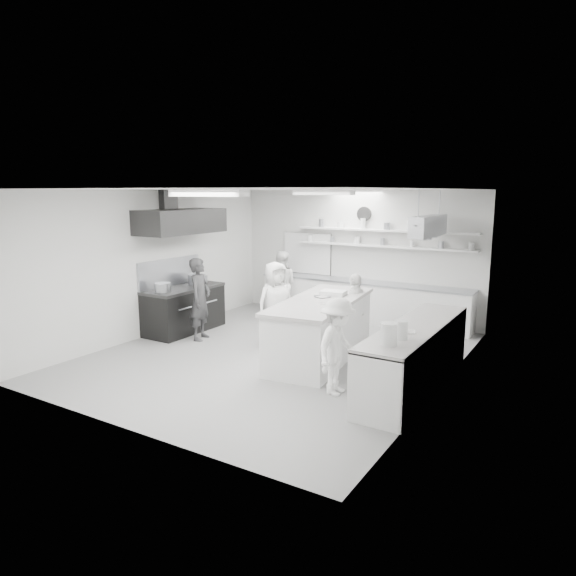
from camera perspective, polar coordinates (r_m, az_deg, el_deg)
The scene contains 27 objects.
floor at distance 9.55m, azimuth -1.32°, elevation -7.50°, with size 6.00×7.00×0.02m, color gray.
ceiling at distance 9.08m, azimuth -1.41°, elevation 10.93°, with size 6.00×7.00×0.02m, color silver.
wall_back at distance 12.26m, azimuth 7.53°, elevation 3.69°, with size 6.00×0.04×3.00m, color silver.
wall_front at distance 6.58m, azimuth -18.07°, elevation -2.75°, with size 6.00×0.04×3.00m, color silver.
wall_left at distance 11.09m, azimuth -14.54°, elevation 2.72°, with size 0.04×7.00×3.00m, color silver.
wall_right at distance 8.01m, azimuth 17.02°, elevation -0.37°, with size 0.04×7.00×3.00m, color silver.
stove at distance 11.28m, azimuth -11.41°, elevation -2.45°, with size 0.80×1.80×0.90m, color black.
exhaust_hood at distance 11.01m, azimuth -11.78°, elevation 7.23°, with size 0.85×2.00×0.50m, color #2A2A2A.
back_counter at distance 12.04m, azimuth 8.13°, elevation -1.47°, with size 5.00×0.60×0.92m, color silver.
shelf_lower at distance 11.85m, azimuth 10.41°, elevation 4.59°, with size 4.20×0.26×0.04m, color silver.
shelf_upper at distance 11.81m, azimuth 10.46°, elevation 6.28°, with size 4.20×0.26×0.04m, color silver.
pass_through_window at distance 12.82m, azimuth 2.16°, elevation 3.86°, with size 1.30×0.04×1.00m, color black.
wall_clock at distance 12.06m, azimuth 8.44°, elevation 8.09°, with size 0.32×0.32×0.05m, color white.
right_counter at distance 8.16m, azimuth 13.87°, elevation -7.48°, with size 0.74×3.30×0.94m, color silver.
pot_rack at distance 10.47m, azimuth 15.27°, elevation 6.63°, with size 0.30×1.60×0.40m, color #A2A4AD.
light_fixture_front at distance 7.63m, azimuth -8.86°, elevation 10.33°, with size 1.30×0.25×0.10m, color silver.
light_fixture_rear at distance 10.64m, azimuth 3.94°, elevation 10.49°, with size 1.30×0.25×0.10m, color silver.
prep_island at distance 9.28m, azimuth 3.62°, elevation -4.69°, with size 1.04×2.79×1.03m, color silver.
stove_pot at distance 11.48m, azimuth -10.06°, elevation 0.85°, with size 0.37×0.37×0.27m, color #A2A4AD.
cook_stove at distance 10.52m, azimuth -9.70°, elevation -1.21°, with size 0.61×0.40×1.66m, color #2D2D2F.
cook_back at distance 12.23m, azimuth -0.78°, elevation 0.41°, with size 0.77×0.60×1.58m, color white.
cook_island_left at distance 10.07m, azimuth -1.37°, elevation -1.68°, with size 0.80×0.52×1.63m, color white.
cook_island_right at distance 9.95m, azimuth 7.47°, elevation -2.49°, with size 0.84×0.35×1.44m, color white.
cook_right at distance 7.63m, azimuth 5.50°, elevation -6.48°, with size 0.94×0.54×1.45m, color white.
bowl_island_a at distance 9.37m, azimuth 3.80°, elevation -1.09°, with size 0.28×0.28×0.07m, color #A2A4AD.
bowl_island_b at distance 8.82m, azimuth 3.95°, elevation -1.88°, with size 0.19×0.19×0.06m, color silver.
bowl_right at distance 7.60m, azimuth 13.10°, elevation -4.88°, with size 0.22×0.22×0.05m, color silver.
Camera 1 is at (4.91, -7.63, 2.97)m, focal length 32.17 mm.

